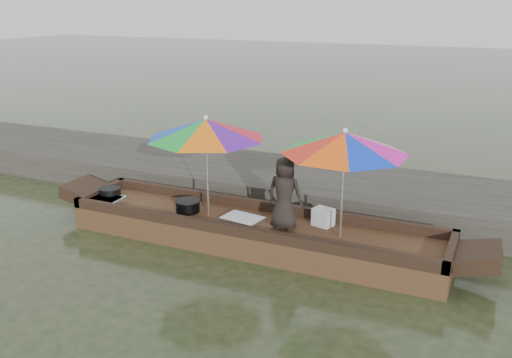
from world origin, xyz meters
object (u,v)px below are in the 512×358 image
at_px(vendor, 285,193).
at_px(umbrella_stern, 343,185).
at_px(charcoal_grill, 188,206).
at_px(umbrella_bow, 207,167).
at_px(cooking_pot, 110,193).
at_px(tray_scallop, 242,219).
at_px(boat_hull, 253,233).
at_px(tray_crayfish, 105,200).
at_px(supply_bag, 323,217).

distance_m(vendor, umbrella_stern, 0.87).
height_order(vendor, umbrella_stern, umbrella_stern).
height_order(charcoal_grill, umbrella_bow, umbrella_bow).
xyz_separation_m(cooking_pot, tray_scallop, (2.44, -0.00, -0.06)).
bearing_deg(cooking_pot, boat_hull, 0.30).
height_order(umbrella_bow, umbrella_stern, same).
height_order(charcoal_grill, vendor, vendor).
height_order(tray_scallop, umbrella_stern, umbrella_stern).
bearing_deg(tray_crayfish, umbrella_bow, 6.78).
height_order(charcoal_grill, supply_bag, supply_bag).
bearing_deg(tray_scallop, tray_crayfish, -175.26).
bearing_deg(boat_hull, vendor, -0.62).
bearing_deg(umbrella_bow, boat_hull, 0.00).
relative_size(charcoal_grill, supply_bag, 1.31).
bearing_deg(supply_bag, tray_scallop, -163.44).
distance_m(cooking_pot, umbrella_bow, 1.97).
height_order(tray_crayfish, umbrella_stern, umbrella_stern).
bearing_deg(tray_scallop, supply_bag, 16.56).
bearing_deg(cooking_pot, umbrella_bow, 0.42).
xyz_separation_m(boat_hull, cooking_pot, (-2.61, -0.01, 0.27)).
distance_m(cooking_pot, supply_bag, 3.60).
distance_m(tray_crayfish, charcoal_grill, 1.46).
relative_size(tray_crayfish, tray_scallop, 1.00).
relative_size(tray_scallop, vendor, 0.55).
relative_size(boat_hull, vendor, 5.31).
bearing_deg(umbrella_bow, supply_bag, 10.60).
xyz_separation_m(tray_scallop, supply_bag, (1.15, 0.34, 0.10)).
relative_size(supply_bag, umbrella_stern, 0.16).
bearing_deg(boat_hull, umbrella_stern, 0.00).
distance_m(charcoal_grill, vendor, 1.68).
height_order(tray_crayfish, charcoal_grill, charcoal_grill).
bearing_deg(boat_hull, charcoal_grill, -179.70).
bearing_deg(umbrella_bow, cooking_pot, -179.58).
xyz_separation_m(vendor, umbrella_bow, (-1.26, 0.01, 0.24)).
relative_size(boat_hull, tray_crayfish, 9.70).
relative_size(vendor, umbrella_bow, 0.61).
bearing_deg(tray_crayfish, tray_scallop, 4.74).
height_order(tray_crayfish, umbrella_bow, umbrella_bow).
distance_m(charcoal_grill, umbrella_stern, 2.55).
xyz_separation_m(tray_scallop, umbrella_bow, (-0.59, 0.02, 0.74)).
distance_m(tray_crayfish, tray_scallop, 2.40).
distance_m(boat_hull, vendor, 0.87).
xyz_separation_m(tray_crayfish, umbrella_bow, (1.80, 0.21, 0.73)).
height_order(tray_scallop, charcoal_grill, charcoal_grill).
bearing_deg(charcoal_grill, boat_hull, 0.30).
bearing_deg(cooking_pot, vendor, 0.15).
height_order(boat_hull, vendor, vendor).
xyz_separation_m(cooking_pot, tray_crayfish, (0.05, -0.20, -0.05)).
bearing_deg(charcoal_grill, umbrella_stern, 0.14).
bearing_deg(boat_hull, tray_scallop, -174.64).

